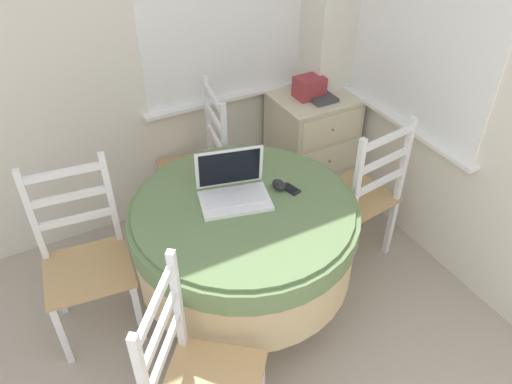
{
  "coord_description": "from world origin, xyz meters",
  "views": [
    {
      "loc": [
        -0.16,
        0.11,
        2.29
      ],
      "look_at": [
        0.84,
        1.98,
        0.67
      ],
      "focal_mm": 35.0,
      "sensor_mm": 36.0,
      "label": 1
    }
  ],
  "objects_px": {
    "cell_phone": "(290,189)",
    "dining_chair_camera_near": "(199,384)",
    "round_dining_table": "(244,233)",
    "corner_cabinet": "(311,144)",
    "dining_chair_near_back_window": "(199,168)",
    "laptop": "(233,189)",
    "computer_mouse": "(279,185)",
    "dining_chair_near_right_window": "(359,197)",
    "book_on_cabinet": "(320,97)",
    "storage_box": "(309,87)",
    "dining_chair_left_flank": "(86,260)"
  },
  "relations": [
    {
      "from": "round_dining_table",
      "to": "dining_chair_near_back_window",
      "type": "xyz_separation_m",
      "value": [
        0.08,
        0.8,
        -0.1
      ]
    },
    {
      "from": "cell_phone",
      "to": "dining_chair_near_back_window",
      "type": "height_order",
      "value": "dining_chair_near_back_window"
    },
    {
      "from": "round_dining_table",
      "to": "dining_chair_left_flank",
      "type": "height_order",
      "value": "dining_chair_left_flank"
    },
    {
      "from": "laptop",
      "to": "dining_chair_near_right_window",
      "type": "xyz_separation_m",
      "value": [
        0.82,
        -0.02,
        -0.34
      ]
    },
    {
      "from": "computer_mouse",
      "to": "dining_chair_near_right_window",
      "type": "height_order",
      "value": "dining_chair_near_right_window"
    },
    {
      "from": "round_dining_table",
      "to": "laptop",
      "type": "relative_size",
      "value": 2.94
    },
    {
      "from": "round_dining_table",
      "to": "corner_cabinet",
      "type": "height_order",
      "value": "corner_cabinet"
    },
    {
      "from": "cell_phone",
      "to": "dining_chair_camera_near",
      "type": "relative_size",
      "value": 0.11
    },
    {
      "from": "round_dining_table",
      "to": "dining_chair_near_right_window",
      "type": "height_order",
      "value": "dining_chair_near_right_window"
    },
    {
      "from": "laptop",
      "to": "storage_box",
      "type": "height_order",
      "value": "laptop"
    },
    {
      "from": "cell_phone",
      "to": "dining_chair_camera_near",
      "type": "bearing_deg",
      "value": -142.06
    },
    {
      "from": "round_dining_table",
      "to": "storage_box",
      "type": "xyz_separation_m",
      "value": [
        0.9,
        0.81,
        0.27
      ]
    },
    {
      "from": "dining_chair_near_back_window",
      "to": "computer_mouse",
      "type": "bearing_deg",
      "value": -79.52
    },
    {
      "from": "dining_chair_near_back_window",
      "to": "dining_chair_camera_near",
      "type": "distance_m",
      "value": 1.54
    },
    {
      "from": "computer_mouse",
      "to": "dining_chair_near_back_window",
      "type": "distance_m",
      "value": 0.84
    },
    {
      "from": "laptop",
      "to": "storage_box",
      "type": "distance_m",
      "value": 1.18
    },
    {
      "from": "dining_chair_camera_near",
      "to": "round_dining_table",
      "type": "bearing_deg",
      "value": 49.92
    },
    {
      "from": "dining_chair_left_flank",
      "to": "book_on_cabinet",
      "type": "bearing_deg",
      "value": 14.69
    },
    {
      "from": "laptop",
      "to": "computer_mouse",
      "type": "distance_m",
      "value": 0.24
    },
    {
      "from": "cell_phone",
      "to": "corner_cabinet",
      "type": "relative_size",
      "value": 0.15
    },
    {
      "from": "round_dining_table",
      "to": "corner_cabinet",
      "type": "distance_m",
      "value": 1.26
    },
    {
      "from": "dining_chair_near_back_window",
      "to": "corner_cabinet",
      "type": "xyz_separation_m",
      "value": [
        0.87,
        0.01,
        -0.08
      ]
    },
    {
      "from": "computer_mouse",
      "to": "dining_chair_near_back_window",
      "type": "relative_size",
      "value": 0.09
    },
    {
      "from": "computer_mouse",
      "to": "cell_phone",
      "type": "xyz_separation_m",
      "value": [
        0.05,
        -0.04,
        -0.02
      ]
    },
    {
      "from": "dining_chair_near_back_window",
      "to": "round_dining_table",
      "type": "bearing_deg",
      "value": -95.69
    },
    {
      "from": "computer_mouse",
      "to": "dining_chair_left_flank",
      "type": "distance_m",
      "value": 1.06
    },
    {
      "from": "dining_chair_near_back_window",
      "to": "dining_chair_left_flank",
      "type": "relative_size",
      "value": 1.0
    },
    {
      "from": "dining_chair_near_back_window",
      "to": "dining_chair_near_right_window",
      "type": "xyz_separation_m",
      "value": [
        0.73,
        -0.74,
        0.0
      ]
    },
    {
      "from": "computer_mouse",
      "to": "dining_chair_left_flank",
      "type": "bearing_deg",
      "value": 164.95
    },
    {
      "from": "dining_chair_near_right_window",
      "to": "dining_chair_camera_near",
      "type": "bearing_deg",
      "value": -152.77
    },
    {
      "from": "dining_chair_camera_near",
      "to": "dining_chair_left_flank",
      "type": "bearing_deg",
      "value": 104.8
    },
    {
      "from": "dining_chair_left_flank",
      "to": "book_on_cabinet",
      "type": "xyz_separation_m",
      "value": [
        1.72,
        0.45,
        0.32
      ]
    },
    {
      "from": "cell_phone",
      "to": "book_on_cabinet",
      "type": "bearing_deg",
      "value": 47.62
    },
    {
      "from": "corner_cabinet",
      "to": "book_on_cabinet",
      "type": "bearing_deg",
      "value": -83.98
    },
    {
      "from": "dining_chair_camera_near",
      "to": "book_on_cabinet",
      "type": "relative_size",
      "value": 4.88
    },
    {
      "from": "laptop",
      "to": "computer_mouse",
      "type": "height_order",
      "value": "laptop"
    },
    {
      "from": "computer_mouse",
      "to": "dining_chair_near_right_window",
      "type": "bearing_deg",
      "value": 2.95
    },
    {
      "from": "round_dining_table",
      "to": "computer_mouse",
      "type": "xyz_separation_m",
      "value": [
        0.22,
        0.03,
        0.21
      ]
    },
    {
      "from": "round_dining_table",
      "to": "dining_chair_camera_near",
      "type": "xyz_separation_m",
      "value": [
        -0.52,
        -0.62,
        -0.1
      ]
    },
    {
      "from": "cell_phone",
      "to": "dining_chair_near_back_window",
      "type": "relative_size",
      "value": 0.11
    },
    {
      "from": "round_dining_table",
      "to": "laptop",
      "type": "height_order",
      "value": "laptop"
    },
    {
      "from": "cell_phone",
      "to": "storage_box",
      "type": "bearing_deg",
      "value": 51.98
    },
    {
      "from": "dining_chair_near_right_window",
      "to": "dining_chair_camera_near",
      "type": "height_order",
      "value": "same"
    },
    {
      "from": "dining_chair_near_back_window",
      "to": "book_on_cabinet",
      "type": "relative_size",
      "value": 4.88
    },
    {
      "from": "round_dining_table",
      "to": "computer_mouse",
      "type": "bearing_deg",
      "value": 8.82
    },
    {
      "from": "dining_chair_camera_near",
      "to": "cell_phone",
      "type": "bearing_deg",
      "value": 37.94
    },
    {
      "from": "book_on_cabinet",
      "to": "storage_box",
      "type": "bearing_deg",
      "value": 129.63
    },
    {
      "from": "dining_chair_near_right_window",
      "to": "book_on_cabinet",
      "type": "bearing_deg",
      "value": 77.76
    },
    {
      "from": "cell_phone",
      "to": "dining_chair_near_back_window",
      "type": "xyz_separation_m",
      "value": [
        -0.19,
        0.8,
        -0.29
      ]
    },
    {
      "from": "dining_chair_camera_near",
      "to": "dining_chair_left_flank",
      "type": "distance_m",
      "value": 0.95
    }
  ]
}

